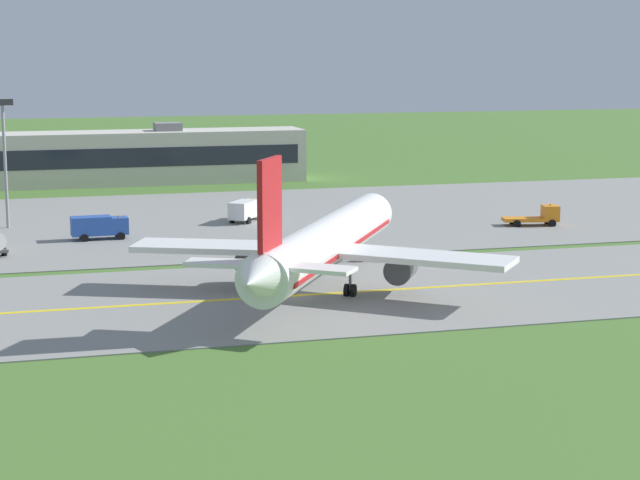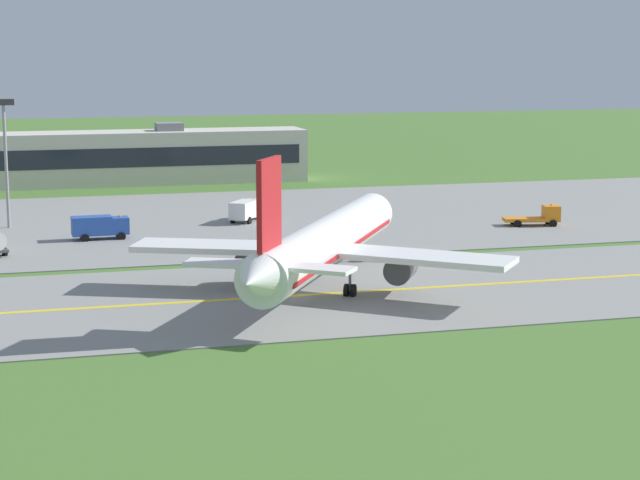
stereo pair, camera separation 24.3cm
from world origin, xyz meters
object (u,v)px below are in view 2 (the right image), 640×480
at_px(service_truck_baggage, 100,226).
at_px(service_truck_catering, 246,209).
at_px(service_truck_pushback, 540,216).
at_px(apron_light_mast, 5,147).
at_px(airplane_lead, 325,243).

relative_size(service_truck_baggage, service_truck_catering, 0.99).
bearing_deg(service_truck_catering, service_truck_pushback, -20.49).
bearing_deg(service_truck_catering, apron_light_mast, 174.83).
distance_m(service_truck_baggage, service_truck_pushback, 49.99).
bearing_deg(service_truck_pushback, airplane_lead, -141.07).
xyz_separation_m(service_truck_pushback, apron_light_mast, (-59.28, 14.47, 8.14)).
relative_size(service_truck_baggage, apron_light_mast, 0.41).
relative_size(service_truck_baggage, service_truck_pushback, 0.91).
height_order(airplane_lead, service_truck_pushback, airplane_lead).
xyz_separation_m(service_truck_baggage, service_truck_pushback, (49.84, -3.89, -0.35)).
xyz_separation_m(service_truck_catering, service_truck_pushback, (32.16, -12.01, -0.35)).
relative_size(airplane_lead, apron_light_mast, 2.42).
distance_m(service_truck_baggage, apron_light_mast, 16.18).
distance_m(airplane_lead, service_truck_catering, 39.10).
height_order(airplane_lead, service_truck_catering, airplane_lead).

